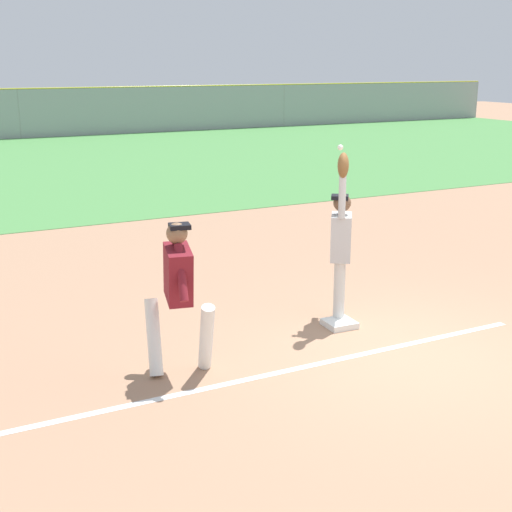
{
  "coord_description": "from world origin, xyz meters",
  "views": [
    {
      "loc": [
        -5.16,
        -6.14,
        3.36
      ],
      "look_at": [
        -1.35,
        1.35,
        1.05
      ],
      "focal_mm": 49.69,
      "sensor_mm": 36.0,
      "label": 1
    }
  ],
  "objects_px": {
    "runner": "(179,288)",
    "baseball": "(340,147)",
    "parked_car_tan": "(125,113)",
    "fielder": "(341,240)",
    "first_base": "(339,324)",
    "parked_car_white": "(237,110)",
    "parked_car_red": "(10,117)"
  },
  "relations": [
    {
      "from": "runner",
      "to": "baseball",
      "type": "xyz_separation_m",
      "value": [
        2.55,
        0.76,
        1.3
      ]
    },
    {
      "from": "runner",
      "to": "parked_car_tan",
      "type": "xyz_separation_m",
      "value": [
        8.74,
        31.02,
        -0.32
      ]
    },
    {
      "from": "fielder",
      "to": "first_base",
      "type": "bearing_deg",
      "value": 94.57
    },
    {
      "from": "first_base",
      "to": "fielder",
      "type": "bearing_deg",
      "value": 60.07
    },
    {
      "from": "first_base",
      "to": "parked_car_white",
      "type": "height_order",
      "value": "parked_car_white"
    },
    {
      "from": "runner",
      "to": "fielder",
      "type": "bearing_deg",
      "value": 25.44
    },
    {
      "from": "fielder",
      "to": "parked_car_red",
      "type": "relative_size",
      "value": 0.52
    },
    {
      "from": "fielder",
      "to": "parked_car_white",
      "type": "bearing_deg",
      "value": -78.64
    },
    {
      "from": "baseball",
      "to": "parked_car_red",
      "type": "height_order",
      "value": "baseball"
    },
    {
      "from": "first_base",
      "to": "fielder",
      "type": "xyz_separation_m",
      "value": [
        0.12,
        0.2,
        1.08
      ]
    },
    {
      "from": "baseball",
      "to": "fielder",
      "type": "bearing_deg",
      "value": -109.19
    },
    {
      "from": "parked_car_tan",
      "to": "baseball",
      "type": "bearing_deg",
      "value": -105.91
    },
    {
      "from": "first_base",
      "to": "runner",
      "type": "bearing_deg",
      "value": -170.55
    },
    {
      "from": "fielder",
      "to": "parked_car_white",
      "type": "relative_size",
      "value": 0.51
    },
    {
      "from": "runner",
      "to": "parked_car_tan",
      "type": "height_order",
      "value": "runner"
    },
    {
      "from": "first_base",
      "to": "parked_car_white",
      "type": "xyz_separation_m",
      "value": [
        13.0,
        30.36,
        0.63
      ]
    },
    {
      "from": "parked_car_tan",
      "to": "parked_car_white",
      "type": "xyz_separation_m",
      "value": [
        6.63,
        -0.26,
        0.0
      ]
    },
    {
      "from": "fielder",
      "to": "parked_car_white",
      "type": "height_order",
      "value": "fielder"
    },
    {
      "from": "runner",
      "to": "parked_car_white",
      "type": "distance_m",
      "value": 34.39
    },
    {
      "from": "parked_car_white",
      "to": "baseball",
      "type": "bearing_deg",
      "value": -115.45
    },
    {
      "from": "first_base",
      "to": "baseball",
      "type": "xyz_separation_m",
      "value": [
        0.17,
        0.37,
        2.26
      ]
    },
    {
      "from": "first_base",
      "to": "fielder",
      "type": "relative_size",
      "value": 0.17
    },
    {
      "from": "parked_car_red",
      "to": "fielder",
      "type": "bearing_deg",
      "value": -90.97
    },
    {
      "from": "parked_car_tan",
      "to": "parked_car_red",
      "type": "bearing_deg",
      "value": 175.43
    },
    {
      "from": "fielder",
      "to": "runner",
      "type": "height_order",
      "value": "fielder"
    },
    {
      "from": "first_base",
      "to": "parked_car_white",
      "type": "distance_m",
      "value": 33.04
    },
    {
      "from": "runner",
      "to": "parked_car_white",
      "type": "height_order",
      "value": "runner"
    },
    {
      "from": "runner",
      "to": "first_base",
      "type": "bearing_deg",
      "value": 21.43
    },
    {
      "from": "baseball",
      "to": "first_base",
      "type": "bearing_deg",
      "value": -115.28
    },
    {
      "from": "first_base",
      "to": "parked_car_white",
      "type": "relative_size",
      "value": 0.08
    },
    {
      "from": "first_base",
      "to": "parked_car_tan",
      "type": "xyz_separation_m",
      "value": [
        6.37,
        30.62,
        0.63
      ]
    },
    {
      "from": "runner",
      "to": "baseball",
      "type": "height_order",
      "value": "baseball"
    }
  ]
}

